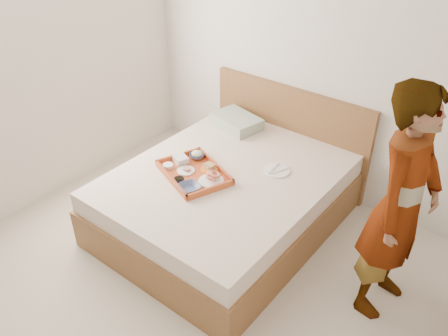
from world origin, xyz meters
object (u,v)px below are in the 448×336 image
tray (194,172)px  person (401,206)px  bed (227,199)px  dinner_plate (277,171)px

tray → person: bearing=28.9°
person → tray: bearing=102.7°
bed → tray: size_ratio=3.41×
tray → dinner_plate: 0.69m
bed → person: (1.38, 0.02, 0.58)m
bed → tray: (-0.19, -0.19, 0.29)m
bed → tray: bearing=-135.3°
bed → person: 1.50m
bed → dinner_plate: size_ratio=9.24×
tray → person: person is taller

